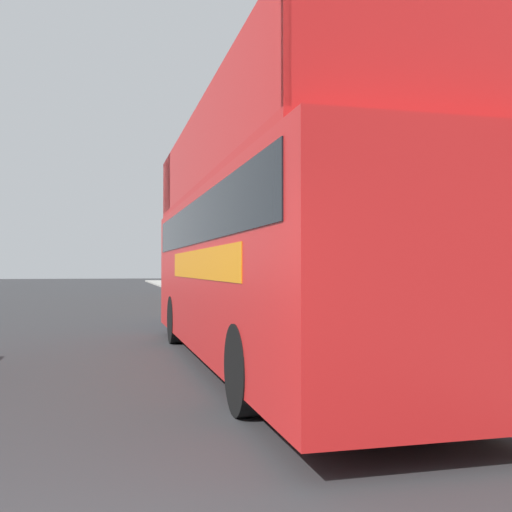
# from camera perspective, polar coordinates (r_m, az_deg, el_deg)

# --- Properties ---
(ground_plane) EXTENTS (144.00, 144.00, 0.00)m
(ground_plane) POSITION_cam_1_polar(r_m,az_deg,el_deg) (23.95, -14.85, -5.09)
(ground_plane) COLOR #333335
(sidewalk) EXTENTS (3.62, 108.00, 0.14)m
(sidewalk) POSITION_cam_1_polar(r_m,az_deg,el_deg) (21.84, 2.63, -5.33)
(sidewalk) COLOR #ADAAA3
(sidewalk) RESTS_ON ground_plane
(brick_terrace_rear) EXTENTS (6.00, 22.12, 9.94)m
(brick_terrace_rear) POSITION_cam_1_polar(r_m,az_deg,el_deg) (29.33, 8.27, 5.34)
(brick_terrace_rear) COLOR #9E664C
(brick_terrace_rear) RESTS_ON ground_plane
(tour_bus) EXTENTS (2.59, 11.16, 4.25)m
(tour_bus) POSITION_cam_1_polar(r_m,az_deg,el_deg) (10.31, 0.68, 0.08)
(tour_bus) COLOR red
(tour_bus) RESTS_ON ground_plane
(parked_car_ahead_of_bus) EXTENTS (2.00, 4.49, 1.33)m
(parked_car_ahead_of_bus) POSITION_cam_1_polar(r_m,az_deg,el_deg) (17.80, -3.45, -4.48)
(parked_car_ahead_of_bus) COLOR navy
(parked_car_ahead_of_bus) RESTS_ON ground_plane
(lamp_post_second) EXTENTS (0.35, 0.35, 5.06)m
(lamp_post_second) POSITION_cam_1_polar(r_m,az_deg,el_deg) (14.74, 6.24, 6.41)
(lamp_post_second) COLOR black
(lamp_post_second) RESTS_ON sidewalk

